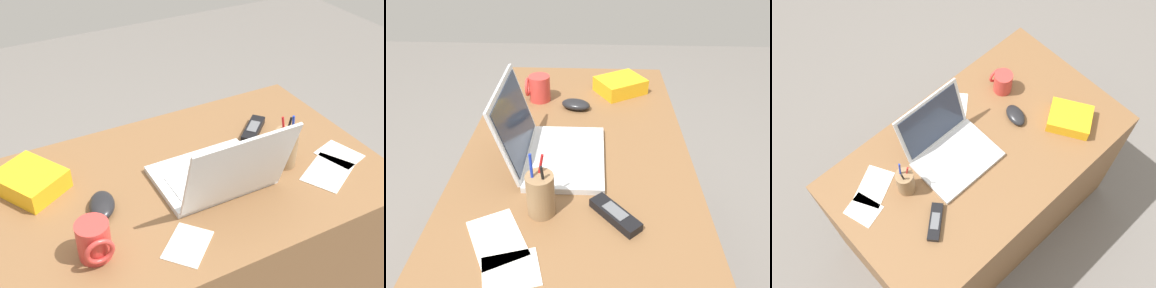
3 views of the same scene
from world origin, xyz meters
The scene contains 10 objects.
desk centered at (0.00, 0.00, 0.36)m, with size 1.22×0.70×0.71m, color brown.
laptop centered at (-0.09, 0.08, 0.76)m, with size 0.32×0.30×0.24m.
computer_mouse centered at (0.23, 0.01, 0.73)m, with size 0.07×0.11×0.03m, color black.
coffee_mug_white centered at (0.29, 0.16, 0.76)m, with size 0.08×0.09×0.10m.
cordless_phone centered at (-0.33, -0.11, 0.73)m, with size 0.14×0.13×0.03m.
pen_holder centered at (-0.32, 0.07, 0.77)m, with size 0.07×0.07×0.18m.
snack_bag centered at (0.37, -0.16, 0.74)m, with size 0.14×0.17×0.06m, color #F2AD19.
paper_note_near_laptop centered at (-0.41, 0.17, 0.72)m, with size 0.16×0.11×0.00m, color white.
paper_note_left centered at (-0.50, 0.12, 0.72)m, with size 0.10×0.12×0.00m, color white.
paper_note_right centered at (0.08, 0.23, 0.72)m, with size 0.13×0.09×0.00m, color white.
Camera 1 is at (0.44, 0.94, 1.57)m, focal length 44.00 mm.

